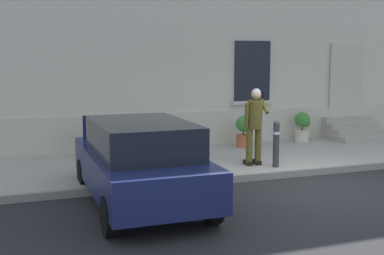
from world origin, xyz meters
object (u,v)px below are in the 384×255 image
(hatchback_car_navy, at_px, (140,161))
(planter_charcoal, at_px, (95,139))
(planter_olive, at_px, (171,133))
(bollard_near_person, at_px, (276,142))
(planter_cream, at_px, (303,126))
(planter_terracotta, at_px, (244,131))
(person_on_phone, at_px, (255,122))

(hatchback_car_navy, xyz_separation_m, planter_charcoal, (-0.19, 3.81, -0.18))
(planter_olive, bearing_deg, bollard_near_person, -60.13)
(bollard_near_person, distance_m, planter_cream, 3.72)
(bollard_near_person, distance_m, planter_olive, 3.20)
(planter_charcoal, bearing_deg, planter_cream, 2.72)
(planter_olive, relative_size, planter_terracotta, 1.00)
(hatchback_car_navy, height_order, person_on_phone, person_on_phone)
(person_on_phone, bearing_deg, hatchback_car_navy, -163.78)
(planter_cream, bearing_deg, planter_charcoal, -177.28)
(bollard_near_person, xyz_separation_m, planter_cream, (2.45, 2.79, -0.11))
(bollard_near_person, distance_m, person_on_phone, 0.66)
(hatchback_car_navy, distance_m, planter_charcoal, 3.82)
(planter_charcoal, relative_size, planter_olive, 1.00)
(planter_charcoal, height_order, planter_olive, same)
(hatchback_car_navy, relative_size, bollard_near_person, 3.89)
(bollard_near_person, bearing_deg, planter_charcoal, 145.24)
(person_on_phone, relative_size, planter_charcoal, 2.04)
(hatchback_car_navy, bearing_deg, planter_cream, 34.92)
(planter_cream, bearing_deg, person_on_phone, -138.82)
(hatchback_car_navy, distance_m, planter_terracotta, 5.43)
(person_on_phone, bearing_deg, planter_terracotta, 57.91)
(planter_charcoal, bearing_deg, planter_olive, 7.50)
(bollard_near_person, bearing_deg, planter_terracotta, 80.37)
(hatchback_car_navy, bearing_deg, planter_charcoal, 92.78)
(bollard_near_person, height_order, planter_charcoal, bollard_near_person)
(planter_olive, distance_m, planter_terracotta, 2.04)
(planter_charcoal, xyz_separation_m, planter_terracotta, (4.04, 0.01, 0.00))
(hatchback_car_navy, relative_size, planter_terracotta, 4.73)
(person_on_phone, distance_m, planter_cream, 3.79)
(person_on_phone, distance_m, planter_terracotta, 2.40)
(planter_olive, distance_m, planter_cream, 4.04)
(bollard_near_person, relative_size, planter_olive, 1.22)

